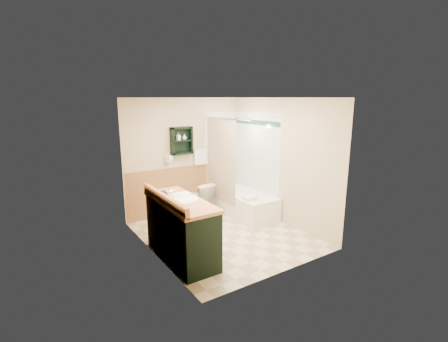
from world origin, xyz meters
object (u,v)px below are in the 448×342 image
(wall_shelf, at_px, (182,141))
(soap_bottle_a, at_px, (179,138))
(vanity, at_px, (181,229))
(bathtub, at_px, (244,204))
(vanity_book, at_px, (159,188))
(toilet, at_px, (199,198))
(soap_bottle_b, at_px, (184,138))
(hair_dryer, at_px, (168,159))

(wall_shelf, distance_m, soap_bottle_a, 0.08)
(vanity, height_order, soap_bottle_a, soap_bottle_a)
(vanity, bearing_deg, wall_shelf, 62.97)
(bathtub, xyz_separation_m, vanity_book, (-2.08, -0.56, 0.80))
(soap_bottle_a, bearing_deg, toilet, -30.73)
(vanity, bearing_deg, soap_bottle_b, 61.32)
(vanity_book, xyz_separation_m, soap_bottle_b, (1.12, 1.32, 0.58))
(soap_bottle_a, height_order, soap_bottle_b, soap_bottle_b)
(wall_shelf, relative_size, vanity_book, 2.70)
(bathtub, height_order, toilet, toilet)
(hair_dryer, distance_m, soap_bottle_a, 0.46)
(wall_shelf, bearing_deg, hair_dryer, 175.24)
(wall_shelf, xyz_separation_m, vanity, (-0.89, -1.75, -1.09))
(bathtub, height_order, vanity_book, vanity_book)
(hair_dryer, bearing_deg, soap_bottle_b, -4.74)
(hair_dryer, bearing_deg, toilet, -21.96)
(vanity, bearing_deg, bathtub, 27.20)
(hair_dryer, bearing_deg, wall_shelf, -4.76)
(bathtub, xyz_separation_m, toilet, (-0.76, 0.57, 0.10))
(vanity_book, bearing_deg, wall_shelf, 37.42)
(toilet, bearing_deg, soap_bottle_a, -40.38)
(wall_shelf, relative_size, soap_bottle_a, 3.71)
(hair_dryer, height_order, toilet, hair_dryer)
(wall_shelf, height_order, soap_bottle_b, wall_shelf)
(toilet, xyz_separation_m, vanity_book, (-1.32, -1.13, 0.70))
(vanity, height_order, soap_bottle_b, soap_bottle_b)
(wall_shelf, height_order, toilet, wall_shelf)
(bathtub, relative_size, soap_bottle_b, 13.68)
(hair_dryer, relative_size, soap_bottle_b, 2.19)
(hair_dryer, distance_m, soap_bottle_b, 0.55)
(vanity_book, bearing_deg, hair_dryer, 46.68)
(soap_bottle_a, xyz_separation_m, soap_bottle_b, (0.13, 0.00, 0.01))
(toilet, xyz_separation_m, soap_bottle_a, (-0.33, 0.20, 1.26))
(bathtub, relative_size, vanity_book, 7.35)
(vanity, bearing_deg, vanity_book, 111.24)
(toilet, bearing_deg, bathtub, 133.81)
(wall_shelf, bearing_deg, toilet, -37.61)
(toilet, height_order, soap_bottle_b, soap_bottle_b)
(hair_dryer, height_order, bathtub, hair_dryer)
(toilet, xyz_separation_m, soap_bottle_b, (-0.20, 0.20, 1.27))
(toilet, bearing_deg, soap_bottle_b, -54.20)
(toilet, height_order, soap_bottle_a, soap_bottle_a)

